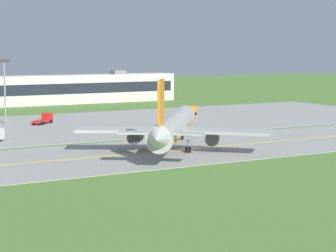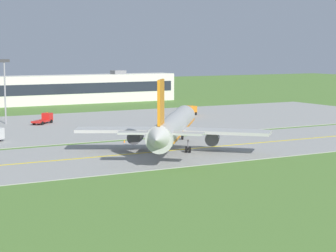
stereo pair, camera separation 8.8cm
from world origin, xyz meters
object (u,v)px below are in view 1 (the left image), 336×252
at_px(service_truck_catering, 44,119).
at_px(airplane_lead, 173,127).
at_px(service_truck_baggage, 188,110).
at_px(apron_light_mast, 5,83).

bearing_deg(service_truck_catering, airplane_lead, -82.70).
relative_size(service_truck_baggage, service_truck_catering, 1.00).
height_order(service_truck_baggage, apron_light_mast, apron_light_mast).
bearing_deg(service_truck_baggage, service_truck_catering, 177.88).
relative_size(airplane_lead, service_truck_catering, 5.52).
bearing_deg(airplane_lead, service_truck_catering, 97.30).
relative_size(service_truck_catering, apron_light_mast, 0.42).
distance_m(airplane_lead, service_truck_catering, 49.13).
distance_m(airplane_lead, service_truck_baggage, 56.65).
distance_m(airplane_lead, apron_light_mast, 54.43).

